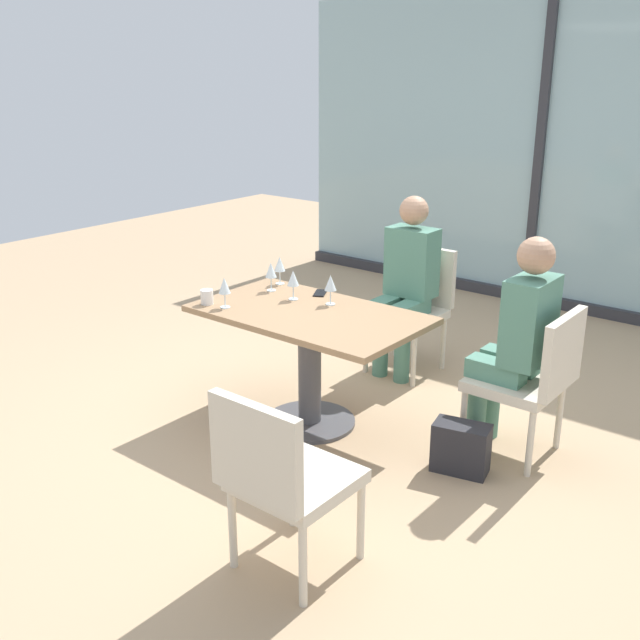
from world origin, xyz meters
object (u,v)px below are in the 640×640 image
(wine_glass_3, at_px, (271,271))
(chair_far_right, at_px, (533,375))
(wine_glass_0, at_px, (280,265))
(person_far_right, at_px, (518,336))
(chair_front_right, at_px, (281,473))
(wine_glass_4, at_px, (331,283))
(coffee_cup, at_px, (207,297))
(dining_table_main, at_px, (310,342))
(cell_phone_on_table, at_px, (320,293))
(person_near_window, at_px, (407,278))
(wine_glass_2, at_px, (224,286))
(handbag_0, at_px, (461,448))
(chair_near_window, at_px, (414,302))
(wine_glass_1, at_px, (293,279))

(wine_glass_3, bearing_deg, chair_far_right, 9.83)
(chair_far_right, relative_size, wine_glass_0, 4.70)
(person_far_right, bearing_deg, chair_front_right, -99.91)
(wine_glass_4, distance_m, coffee_cup, 0.75)
(dining_table_main, distance_m, cell_phone_on_table, 0.41)
(person_near_window, relative_size, cell_phone_on_table, 8.75)
(wine_glass_2, height_order, handbag_0, wine_glass_2)
(chair_near_window, relative_size, handbag_0, 2.90)
(chair_front_right, distance_m, wine_glass_3, 1.88)
(person_far_right, height_order, person_near_window, same)
(wine_glass_2, bearing_deg, wine_glass_0, 97.43)
(person_near_window, relative_size, wine_glass_2, 6.81)
(chair_front_right, relative_size, wine_glass_3, 4.70)
(person_far_right, xyz_separation_m, handbag_0, (-0.10, -0.38, -0.56))
(person_near_window, xyz_separation_m, wine_glass_3, (-0.46, -0.89, 0.16))
(chair_far_right, height_order, chair_near_window, same)
(dining_table_main, height_order, person_far_right, person_far_right)
(person_near_window, distance_m, wine_glass_4, 0.89)
(wine_glass_1, bearing_deg, person_near_window, 76.49)
(person_far_right, relative_size, wine_glass_0, 6.81)
(wine_glass_1, xyz_separation_m, handbag_0, (1.22, -0.04, -0.72))
(wine_glass_3, height_order, handbag_0, wine_glass_3)
(wine_glass_4, height_order, cell_phone_on_table, wine_glass_4)
(wine_glass_1, bearing_deg, person_far_right, 14.40)
(coffee_cup, bearing_deg, handbag_0, 12.68)
(wine_glass_0, bearing_deg, chair_front_right, -48.35)
(wine_glass_3, bearing_deg, wine_glass_4, 1.45)
(coffee_cup, bearing_deg, wine_glass_1, 49.01)
(dining_table_main, height_order, wine_glass_3, wine_glass_3)
(handbag_0, bearing_deg, cell_phone_on_table, 155.14)
(wine_glass_4, bearing_deg, chair_front_right, -59.50)
(chair_near_window, relative_size, person_near_window, 0.69)
(wine_glass_1, relative_size, wine_glass_4, 1.00)
(wine_glass_0, bearing_deg, chair_near_window, 58.91)
(chair_far_right, xyz_separation_m, wine_glass_4, (-1.19, -0.28, 0.37))
(person_far_right, relative_size, handbag_0, 4.20)
(dining_table_main, relative_size, wine_glass_1, 7.31)
(chair_front_right, bearing_deg, cell_phone_on_table, 123.46)
(wine_glass_0, bearing_deg, person_near_window, 55.33)
(cell_phone_on_table, bearing_deg, wine_glass_4, -63.79)
(chair_front_right, xyz_separation_m, wine_glass_2, (-1.25, 0.92, 0.37))
(person_far_right, distance_m, wine_glass_1, 1.38)
(person_far_right, relative_size, coffee_cup, 14.00)
(cell_phone_on_table, xyz_separation_m, handbag_0, (1.17, -0.24, -0.59))
(chair_near_window, xyz_separation_m, person_far_right, (1.10, -0.71, 0.20))
(person_far_right, bearing_deg, handbag_0, -104.56)
(chair_far_right, bearing_deg, chair_front_right, -103.59)
(wine_glass_0, xyz_separation_m, wine_glass_2, (0.07, -0.58, 0.00))
(chair_far_right, height_order, wine_glass_2, wine_glass_2)
(wine_glass_0, distance_m, coffee_cup, 0.61)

